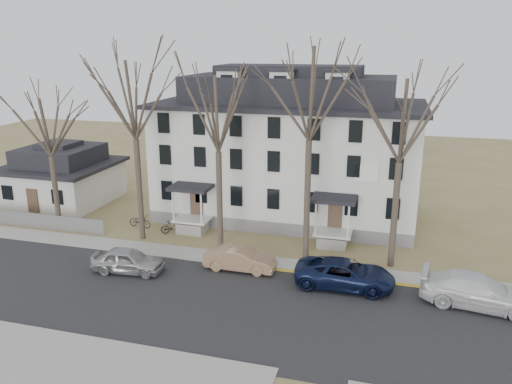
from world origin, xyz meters
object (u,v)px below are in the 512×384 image
(tree_center, at_px, (311,87))
(bicycle_left, at_px, (140,222))
(tree_far_left, at_px, (133,95))
(car_tan, at_px, (240,259))
(small_house, at_px, (62,177))
(bicycle_right, at_px, (172,227))
(boarding_house, at_px, (288,151))
(tree_mid_left, at_px, (218,109))
(tree_bungalow, at_px, (48,123))
(tree_mid_right, at_px, (403,115))
(car_silver, at_px, (128,261))
(car_white, at_px, (478,292))
(car_navy, at_px, (345,274))

(tree_center, relative_size, bicycle_left, 7.76)
(tree_far_left, relative_size, car_tan, 3.08)
(small_house, distance_m, bicycle_left, 10.81)
(bicycle_right, bearing_deg, boarding_house, -72.55)
(small_house, height_order, tree_mid_left, tree_mid_left)
(small_house, distance_m, tree_mid_left, 19.53)
(tree_bungalow, xyz_separation_m, car_tan, (15.43, -3.20, -7.38))
(tree_mid_right, bearing_deg, car_tan, -160.57)
(tree_mid_right, distance_m, bicycle_left, 20.91)
(tree_center, xyz_separation_m, bicycle_left, (-13.22, 1.92, -10.59))
(tree_mid_left, xyz_separation_m, tree_bungalow, (-13.00, 0.00, -1.48))
(small_house, relative_size, car_silver, 1.95)
(tree_bungalow, height_order, bicycle_left, tree_bungalow)
(car_white, distance_m, bicycle_left, 24.05)
(tree_far_left, relative_size, car_white, 2.31)
(tree_bungalow, relative_size, car_white, 1.82)
(tree_far_left, bearing_deg, bicycle_left, 122.48)
(car_silver, xyz_separation_m, car_tan, (6.57, 2.15, -0.03))
(tree_center, relative_size, bicycle_right, 8.69)
(small_house, xyz_separation_m, tree_bungalow, (4.00, -6.20, 5.87))
(boarding_house, distance_m, tree_bungalow, 18.17)
(car_tan, relative_size, bicycle_left, 2.35)
(boarding_house, distance_m, tree_mid_right, 12.51)
(small_house, xyz_separation_m, tree_center, (23.00, -6.20, 8.84))
(boarding_house, distance_m, car_white, 18.47)
(tree_far_left, height_order, tree_bungalow, tree_far_left)
(tree_far_left, xyz_separation_m, tree_center, (12.00, 0.00, 0.74))
(car_silver, distance_m, bicycle_right, 6.73)
(small_house, height_order, bicycle_left, small_house)
(tree_bungalow, distance_m, car_white, 30.22)
(tree_mid_right, xyz_separation_m, car_navy, (-2.56, -3.76, -8.81))
(small_house, relative_size, bicycle_left, 4.59)
(tree_bungalow, height_order, car_silver, tree_bungalow)
(tree_far_left, xyz_separation_m, bicycle_left, (-1.22, 1.92, -9.85))
(car_tan, bearing_deg, bicycle_left, 61.66)
(tree_center, height_order, car_silver, tree_center)
(car_white, xyz_separation_m, bicycle_left, (-23.27, 6.03, -0.36))
(bicycle_left, bearing_deg, car_white, -96.96)
(tree_mid_right, xyz_separation_m, car_silver, (-15.64, -5.35, -8.84))
(small_house, relative_size, tree_mid_right, 0.68)
(tree_far_left, xyz_separation_m, car_navy, (14.94, -3.76, -9.55))
(car_silver, xyz_separation_m, bicycle_left, (-3.09, 7.27, -0.26))
(car_navy, distance_m, car_white, 7.11)
(tree_center, relative_size, tree_bungalow, 1.36)
(bicycle_left, bearing_deg, tree_mid_right, -88.29)
(tree_far_left, relative_size, tree_mid_left, 1.08)
(boarding_house, xyz_separation_m, tree_mid_left, (-3.00, -8.15, 4.22))
(car_tan, bearing_deg, boarding_house, -3.27)
(tree_mid_right, distance_m, car_navy, 9.91)
(tree_mid_left, relative_size, car_navy, 2.22)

